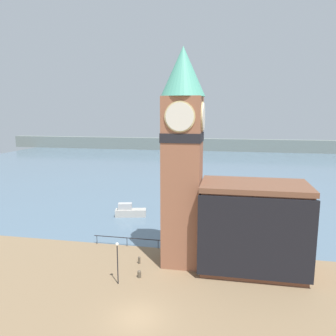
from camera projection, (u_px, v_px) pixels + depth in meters
name	position (u px, v px, depth m)	size (l,w,h in m)	color
ground_plane	(138.00, 318.00, 25.31)	(160.00, 160.00, 0.00)	#846B4C
water	(207.00, 166.00, 96.19)	(160.00, 120.00, 0.00)	slate
far_shoreline	(214.00, 145.00, 134.50)	(180.00, 3.00, 5.00)	slate
pier_railing	(127.00, 239.00, 38.62)	(8.16, 0.08, 1.09)	#232328
clock_tower	(183.00, 153.00, 32.75)	(4.35, 4.35, 21.92)	#935B42
pier_building	(253.00, 227.00, 32.41)	(10.45, 6.35, 8.88)	brown
boat_near	(130.00, 211.00, 49.92)	(4.85, 2.45, 2.05)	#B7B2A8
mooring_bollard_near	(139.00, 274.00, 31.41)	(0.37, 0.37, 0.74)	brown
mooring_bollard_far	(139.00, 260.00, 34.31)	(0.26, 0.26, 0.78)	brown
lamp_post	(117.00, 255.00, 29.84)	(0.32, 0.32, 4.03)	black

